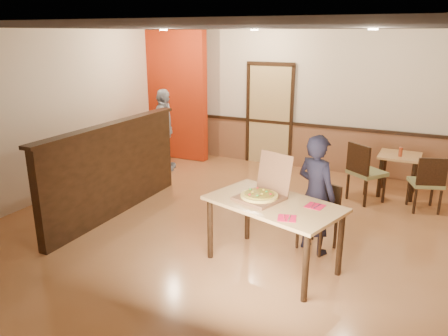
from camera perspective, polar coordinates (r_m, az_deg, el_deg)
The scene contains 24 objects.
floor at distance 6.34m, azimuth 1.80°, elevation -8.30°, with size 7.00×7.00×0.00m, color #B27445.
ceiling at distance 5.71m, azimuth 2.08°, elevation 17.92°, with size 7.00×7.00×0.00m, color black.
wall_back at distance 9.13m, azimuth 10.90°, elevation 8.57°, with size 7.00×7.00×0.00m, color beige.
wall_left at distance 7.92m, azimuth -22.10°, elevation 6.31°, with size 7.00×7.00×0.00m, color beige.
wainscot_back at distance 9.29m, azimuth 10.52°, elevation 2.75°, with size 7.00×0.04×0.90m, color brown.
chair_rail_back at distance 9.17m, azimuth 10.65°, elevation 5.57°, with size 7.00×0.06×0.06m, color black.
back_door at distance 9.38m, azimuth 5.97°, elevation 6.85°, with size 0.90×0.06×2.10m, color tan.
booth_partition at distance 6.91m, azimuth -14.19°, elevation -0.08°, with size 0.20×3.10×1.44m.
red_accent_panel at distance 9.83m, azimuth -6.66°, elevation 9.36°, with size 1.60×0.20×2.78m, color #9D250B.
spot_a at distance 8.40m, azimuth -7.90°, elevation 17.44°, with size 0.14×0.14×0.02m, color beige.
spot_b at distance 8.33m, azimuth 4.00°, elevation 17.55°, with size 0.14×0.14×0.02m, color beige.
spot_c at distance 6.80m, azimuth 18.90°, elevation 16.78°, with size 0.14×0.14×0.02m, color beige.
main_table at distance 5.20m, azimuth 6.49°, elevation -5.61°, with size 1.75×1.31×0.83m.
diner_chair at distance 5.87m, azimuth 12.49°, elevation -5.86°, with size 0.55×0.55×0.86m.
side_chair_left at distance 7.59m, azimuth 17.82°, elevation -0.29°, with size 0.70×0.70×1.01m.
side_chair_right at distance 7.55m, azimuth 25.03°, elevation -1.60°, with size 0.58×0.58×0.92m.
side_table at distance 8.14m, azimuth 21.89°, elevation 0.46°, with size 0.69×0.69×0.73m.
diner at distance 5.65m, azimuth 11.91°, elevation -3.41°, with size 0.57×0.37×1.55m, color black.
passerby at distance 9.01m, azimuth -7.86°, elevation 4.93°, with size 0.98×0.41×1.67m, color #9899A0.
pizza_box at distance 5.24m, azimuth 5.00°, elevation -3.32°, with size 0.64×0.69×0.51m.
pizza at distance 5.21m, azimuth 4.63°, elevation -3.62°, with size 0.45×0.45×0.03m, color #EECB56.
napkin_near at distance 4.75m, azimuth 8.21°, elevation -6.50°, with size 0.24×0.24×0.01m.
napkin_far at distance 5.12m, azimuth 11.80°, elevation -4.89°, with size 0.23×0.23×0.01m.
condiment at distance 7.96m, azimuth 22.06°, elevation 1.96°, with size 0.06×0.06×0.16m, color maroon.
Camera 1 is at (2.29, -5.24, 2.74)m, focal length 35.00 mm.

